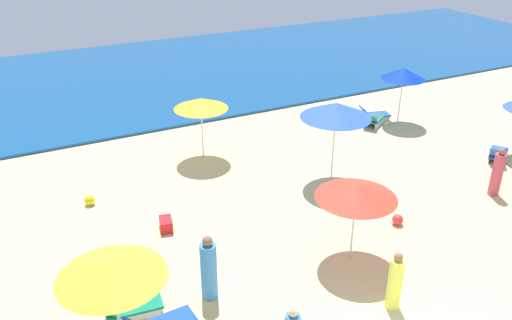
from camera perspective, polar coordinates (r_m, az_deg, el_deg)
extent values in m
cube|color=#154C85|center=(29.72, -13.48, 8.43)|extent=(60.00, 15.11, 0.12)
cylinder|color=silver|center=(23.75, 15.12, 6.11)|extent=(0.05, 0.05, 1.94)
cone|color=#072FC7|center=(23.38, 15.47, 8.88)|extent=(1.83, 1.83, 0.46)
cube|color=silver|center=(23.45, 13.07, 3.87)|extent=(0.95, 0.61, 0.25)
cube|color=silver|center=(23.59, 11.91, 4.13)|extent=(0.95, 0.61, 0.25)
cube|color=#296966|center=(23.46, 12.52, 4.36)|extent=(1.35, 1.15, 0.06)
cube|color=#296966|center=(22.90, 12.08, 4.33)|extent=(0.57, 0.65, 0.38)
cube|color=silver|center=(23.84, 12.90, 4.22)|extent=(1.06, 0.28, 0.21)
cube|color=silver|center=(24.28, 12.37, 4.67)|extent=(1.06, 0.28, 0.21)
cube|color=#2256B4|center=(24.01, 12.66, 4.75)|extent=(1.31, 0.87, 0.06)
cube|color=#2256B4|center=(23.71, 11.50, 5.11)|extent=(0.48, 0.65, 0.44)
cylinder|color=silver|center=(18.16, 8.23, 1.15)|extent=(0.05, 0.05, 2.30)
cone|color=blue|center=(17.62, 8.52, 5.29)|extent=(2.35, 2.35, 0.51)
cylinder|color=silver|center=(14.42, 10.30, -7.15)|extent=(0.05, 0.05, 1.85)
cone|color=#DD402B|center=(13.84, 10.66, -3.25)|extent=(2.13, 2.13, 0.40)
cylinder|color=silver|center=(11.86, -14.51, -15.71)|extent=(0.05, 0.05, 1.96)
cone|color=yellow|center=(11.11, -15.21, -11.07)|extent=(2.23, 2.23, 0.43)
cube|color=silver|center=(13.02, -12.61, -16.11)|extent=(1.15, 0.18, 0.23)
cube|color=silver|center=(13.40, -12.95, -14.73)|extent=(1.15, 0.18, 0.23)
cube|color=#127F5B|center=(13.12, -12.85, -14.95)|extent=(1.34, 0.73, 0.06)
cube|color=#127F5B|center=(12.96, -15.61, -14.63)|extent=(0.44, 0.60, 0.48)
cube|color=silver|center=(21.87, 25.02, 0.25)|extent=(0.97, 0.70, 0.18)
cube|color=silver|center=(21.88, 23.73, 0.52)|extent=(0.97, 0.70, 0.18)
cube|color=#345BA9|center=(21.83, 24.44, 0.67)|extent=(1.40, 1.23, 0.06)
cube|color=#345BA9|center=(21.19, 24.39, 0.61)|extent=(0.62, 0.67, 0.48)
cylinder|color=silver|center=(19.77, -5.75, 2.85)|extent=(0.05, 0.05, 1.94)
cone|color=gold|center=(19.34, -5.91, 6.03)|extent=(1.97, 1.97, 0.39)
cylinder|color=#448DDB|center=(13.04, -5.06, -11.73)|extent=(0.55, 0.55, 1.50)
sphere|color=#93644D|center=(12.53, -5.21, -8.61)|extent=(0.25, 0.25, 0.25)
cylinder|color=#DB4B5D|center=(18.91, 24.31, -1.43)|extent=(0.38, 0.38, 1.45)
sphere|color=#906250|center=(18.58, 24.77, 0.81)|extent=(0.21, 0.21, 0.21)
sphere|color=beige|center=(10.85, 4.01, -15.88)|extent=(0.20, 0.20, 0.20)
cylinder|color=#E9F256|center=(13.16, 14.58, -12.68)|extent=(0.44, 0.44, 1.33)
sphere|color=#986846|center=(12.71, 14.96, -9.99)|extent=(0.21, 0.21, 0.21)
cube|color=red|center=(15.93, -9.58, -6.77)|extent=(0.47, 0.63, 0.36)
sphere|color=red|center=(16.49, 14.88, -6.17)|extent=(0.33, 0.33, 0.33)
sphere|color=yellow|center=(17.72, -17.35, -4.11)|extent=(0.33, 0.33, 0.33)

